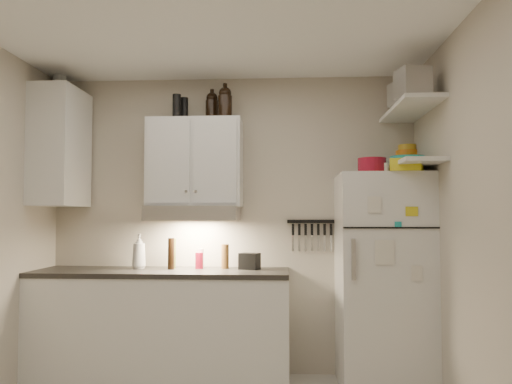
{
  "coord_description": "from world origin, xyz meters",
  "views": [
    {
      "loc": [
        0.48,
        -2.9,
        1.36
      ],
      "look_at": [
        0.25,
        0.9,
        1.55
      ],
      "focal_mm": 35.0,
      "sensor_mm": 36.0,
      "label": 1
    }
  ],
  "objects": [
    {
      "name": "ceiling",
      "position": [
        0.0,
        0.0,
        2.61
      ],
      "size": [
        3.2,
        3.0,
        0.02
      ],
      "primitive_type": "cube",
      "color": "white",
      "rests_on": "ground"
    },
    {
      "name": "back_wall",
      "position": [
        0.0,
        1.51,
        1.3
      ],
      "size": [
        3.2,
        0.02,
        2.6
      ],
      "primitive_type": "cube",
      "color": "#BDB3A1",
      "rests_on": "ground"
    },
    {
      "name": "right_wall",
      "position": [
        1.61,
        0.0,
        1.3
      ],
      "size": [
        0.02,
        3.0,
        2.6
      ],
      "primitive_type": "cube",
      "color": "#BDB3A1",
      "rests_on": "ground"
    },
    {
      "name": "base_cabinet",
      "position": [
        -0.55,
        1.2,
        0.44
      ],
      "size": [
        2.1,
        0.6,
        0.88
      ],
      "primitive_type": "cube",
      "color": "white",
      "rests_on": "floor"
    },
    {
      "name": "countertop",
      "position": [
        -0.55,
        1.2,
        0.9
      ],
      "size": [
        2.1,
        0.62,
        0.04
      ],
      "primitive_type": "cube",
      "color": "#292623",
      "rests_on": "base_cabinet"
    },
    {
      "name": "upper_cabinet",
      "position": [
        -0.3,
        1.33,
        1.83
      ],
      "size": [
        0.8,
        0.33,
        0.75
      ],
      "primitive_type": "cube",
      "color": "white",
      "rests_on": "back_wall"
    },
    {
      "name": "side_cabinet",
      "position": [
        -1.44,
        1.2,
        1.95
      ],
      "size": [
        0.33,
        0.55,
        1.0
      ],
      "primitive_type": "cube",
      "color": "white",
      "rests_on": "left_wall"
    },
    {
      "name": "range_hood",
      "position": [
        -0.3,
        1.27,
        1.39
      ],
      "size": [
        0.76,
        0.46,
        0.12
      ],
      "primitive_type": "cube",
      "color": "silver",
      "rests_on": "back_wall"
    },
    {
      "name": "fridge",
      "position": [
        1.25,
        1.16,
        0.85
      ],
      "size": [
        0.7,
        0.68,
        1.7
      ],
      "primitive_type": "cube",
      "color": "white",
      "rests_on": "floor"
    },
    {
      "name": "shelf_hi",
      "position": [
        1.45,
        1.02,
        2.2
      ],
      "size": [
        0.3,
        0.95,
        0.03
      ],
      "primitive_type": "cube",
      "color": "white",
      "rests_on": "right_wall"
    },
    {
      "name": "shelf_lo",
      "position": [
        1.45,
        1.02,
        1.76
      ],
      "size": [
        0.3,
        0.95,
        0.03
      ],
      "primitive_type": "cube",
      "color": "white",
      "rests_on": "right_wall"
    },
    {
      "name": "knife_strip",
      "position": [
        0.7,
        1.49,
        1.32
      ],
      "size": [
        0.42,
        0.02,
        0.03
      ],
      "primitive_type": "cube",
      "color": "black",
      "rests_on": "back_wall"
    },
    {
      "name": "dutch_oven",
      "position": [
        1.17,
        1.14,
        1.77
      ],
      "size": [
        0.23,
        0.23,
        0.13
      ],
      "primitive_type": "cylinder",
      "rotation": [
        0.0,
        0.0,
        -0.01
      ],
      "color": "maroon",
      "rests_on": "fridge"
    },
    {
      "name": "book_stack",
      "position": [
        1.39,
        0.9,
        1.75
      ],
      "size": [
        0.3,
        0.33,
        0.09
      ],
      "primitive_type": "cube",
      "rotation": [
        0.0,
        0.0,
        -0.34
      ],
      "color": "yellow",
      "rests_on": "fridge"
    },
    {
      "name": "spice_jar",
      "position": [
        1.27,
        1.08,
        1.74
      ],
      "size": [
        0.06,
        0.06,
        0.09
      ],
      "primitive_type": "cylinder",
      "rotation": [
        0.0,
        0.0,
        0.08
      ],
      "color": "silver",
      "rests_on": "fridge"
    },
    {
      "name": "stock_pot",
      "position": [
        1.49,
        1.33,
        2.32
      ],
      "size": [
        0.34,
        0.34,
        0.2
      ],
      "primitive_type": "cylinder",
      "rotation": [
        0.0,
        0.0,
        0.2
      ],
      "color": "silver",
      "rests_on": "shelf_hi"
    },
    {
      "name": "tin_a",
      "position": [
        1.38,
        0.96,
        2.3
      ],
      "size": [
        0.21,
        0.2,
        0.18
      ],
      "primitive_type": "cube",
      "rotation": [
        0.0,
        0.0,
        0.28
      ],
      "color": "#AAAAAD",
      "rests_on": "shelf_hi"
    },
    {
      "name": "tin_b",
      "position": [
        1.39,
        0.69,
        2.32
      ],
      "size": [
        0.25,
        0.25,
        0.21
      ],
      "primitive_type": "cube",
      "rotation": [
        0.0,
        0.0,
        0.22
      ],
      "color": "#AAAAAD",
      "rests_on": "shelf_hi"
    },
    {
      "name": "bowl_teal",
      "position": [
        1.49,
        1.39,
        1.83
      ],
      "size": [
        0.25,
        0.25,
        0.1
      ],
      "primitive_type": "cylinder",
      "color": "teal",
      "rests_on": "shelf_lo"
    },
    {
      "name": "bowl_orange",
      "position": [
        1.54,
        1.48,
        1.91
      ],
      "size": [
        0.2,
        0.2,
        0.06
      ],
      "primitive_type": "cylinder",
      "color": "orange",
      "rests_on": "bowl_teal"
    },
    {
      "name": "bowl_yellow",
      "position": [
        1.54,
        1.48,
        1.96
      ],
      "size": [
        0.16,
        0.16,
        0.05
      ],
      "primitive_type": "cylinder",
      "color": "gold",
      "rests_on": "bowl_orange"
    },
    {
      "name": "plates",
      "position": [
        1.45,
        1.08,
        1.81
      ],
      "size": [
        0.31,
        0.31,
        0.06
      ],
      "primitive_type": "cylinder",
      "rotation": [
        0.0,
        0.0,
        -0.32
      ],
      "color": "teal",
      "rests_on": "shelf_lo"
    },
    {
      "name": "growler_a",
      "position": [
        -0.17,
        1.41,
        2.33
      ],
      "size": [
        0.14,
        0.14,
        0.26
      ],
      "primitive_type": null,
      "rotation": [
        0.0,
        0.0,
        0.36
      ],
      "color": "black",
      "rests_on": "upper_cabinet"
    },
    {
      "name": "growler_b",
      "position": [
        -0.04,
        1.3,
        2.34
      ],
      "size": [
        0.15,
        0.15,
        0.28
      ],
      "primitive_type": null,
      "rotation": [
        0.0,
        0.0,
        -0.29
      ],
      "color": "black",
      "rests_on": "upper_cabinet"
    },
    {
      "name": "thermos_a",
      "position": [
        -0.4,
        1.36,
        2.3
      ],
      "size": [
        0.08,
        0.08,
        0.2
      ],
      "primitive_type": "cylinder",
      "rotation": [
        0.0,
        0.0,
        0.19
      ],
      "color": "black",
      "rests_on": "upper_cabinet"
    },
    {
      "name": "thermos_b",
      "position": [
        -0.45,
        1.26,
        2.3
      ],
      "size": [
        0.09,
        0.09,
        0.21
      ],
      "primitive_type": "cylinder",
      "rotation": [
        0.0,
        0.0,
        0.43
      ],
      "color": "black",
      "rests_on": "upper_cabinet"
    },
    {
      "name": "side_jar",
      "position": [
        -1.51,
        1.31,
        2.53
      ],
      "size": [
        0.15,
        0.15,
        0.15
      ],
      "primitive_type": "cylinder",
      "rotation": [
        0.0,
        0.0,
        -0.42
      ],
      "color": "silver",
      "rests_on": "side_cabinet"
    },
    {
      "name": "soap_bottle",
      "position": [
        -0.77,
        1.3,
        1.08
      ],
      "size": [
        0.16,
        0.16,
        0.33
      ],
      "primitive_type": "imported",
      "rotation": [
        0.0,
        0.0,
        0.36
      ],
      "color": "white",
      "rests_on": "countertop"
    },
    {
      "name": "pepper_mill",
      "position": [
        -0.04,
        1.34,
        1.02
      ],
      "size": [
        0.08,
        0.08,
        0.21
      ],
      "primitive_type": "cylinder",
      "rotation": [
        0.0,
        0.0,
        -0.41
      ],
      "color": "brown",
      "rests_on": "countertop"
    },
    {
      "name": "oil_bottle",
      "position": [
        -0.49,
        1.34,
        1.05
      ],
      "size": [
        0.06,
        0.06,
        0.25
      ],
      "primitive_type": "cylinder",
      "rotation": [
        0.0,
        0.0,
        0.26
      ],
      "color": "#4D5715",
      "rests_on": "countertop"
    },
    {
      "name": "vinegar_bottle",
      "position": [
        -0.48,
        1.25,
        1.05
      ],
      "size": [
        0.07,
        0.07,
        0.26
      ],
      "primitive_type": "cylinder",
      "rotation": [
        0.0,
        0.0,
        0.25
      ],
      "color": "black",
      "rests_on": "countertop"
    },
    {
      "name": "clear_bottle",
      "position": [
        -0.25,
        1.34,
        1.0
      ],
      "size": [
        0.07,
        0.07,
        0.17
      ],
      "primitive_type": "cylinder",
      "rotation": [
        0.0,
        0.0,
        -0.3
      ],
      "color": "silver",
      "rests_on": "countertop"
    },
    {
      "name": "red_jar",
      "position": [
        -0.26,
        1.31,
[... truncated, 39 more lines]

